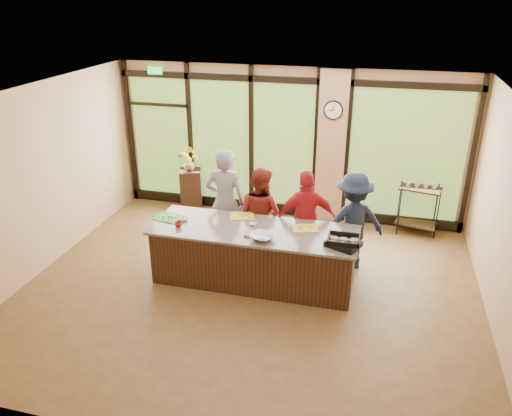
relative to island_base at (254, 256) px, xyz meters
The scene contains 25 objects.
floor 0.53m from the island_base, 90.00° to the right, with size 7.00×7.00×0.00m, color brown.
ceiling 2.58m from the island_base, 90.00° to the right, with size 7.00×7.00×0.00m, color white.
back_wall 2.90m from the island_base, 90.00° to the left, with size 7.00×7.00×0.00m, color tan.
left_wall 3.67m from the island_base, behind, with size 6.00×6.00×0.00m, color tan.
right_wall 3.67m from the island_base, ahead, with size 6.00×6.00×0.00m, color tan.
window_wall 2.83m from the island_base, 86.48° to the left, with size 6.90×0.12×3.00m.
island_base is the anchor object (origin of this frame).
countertop 0.46m from the island_base, ahead, with size 3.20×1.10×0.04m, color slate.
wall_clock 3.25m from the island_base, 71.68° to the left, with size 0.36×0.04×0.36m.
cook_left 1.21m from the island_base, 131.55° to the left, with size 0.70×0.46×1.91m, color gray.
cook_midleft 0.88m from the island_base, 96.91° to the left, with size 0.80×0.62×1.65m, color maroon.
cook_midright 1.06m from the island_base, 44.03° to the left, with size 0.99×0.41×1.69m, color #AC1A21.
cook_right 1.72m from the island_base, 30.34° to the left, with size 1.07×0.62×1.66m, color #161F32.
roasting_pan 1.50m from the island_base, ahead, with size 0.45×0.35×0.08m, color black.
mixing_bowl 0.64m from the island_base, 56.69° to the right, with size 0.35×0.35×0.09m, color silver.
cutting_board_left 1.52m from the island_base, behind, with size 0.43×0.32×0.01m, color #338A32.
cutting_board_center 0.70m from the island_base, 127.48° to the left, with size 0.39×0.29×0.01m, color gold.
cutting_board_right 0.93m from the island_base, 15.36° to the left, with size 0.39×0.29×0.01m, color gold.
prep_bowl_near 1.28m from the island_base, behind, with size 0.15×0.15×0.05m, color silver.
prep_bowl_mid 0.56m from the island_base, 100.68° to the right, with size 0.12×0.12×0.04m, color silver.
prep_bowl_far 0.51m from the island_base, 110.49° to the left, with size 0.12×0.12×0.03m, color silver.
red_ramekin 1.29m from the island_base, 168.98° to the right, with size 0.11×0.11×0.08m, color #AE111C.
flower_stand 3.16m from the island_base, 129.52° to the left, with size 0.44×0.44×0.87m, color #311B10.
flower_vase 3.21m from the island_base, 129.52° to the left, with size 0.25×0.25×0.26m, color olive.
bar_cart 3.56m from the island_base, 43.60° to the left, with size 0.82×0.57×1.02m.
Camera 1 is at (1.75, -6.38, 4.34)m, focal length 35.00 mm.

